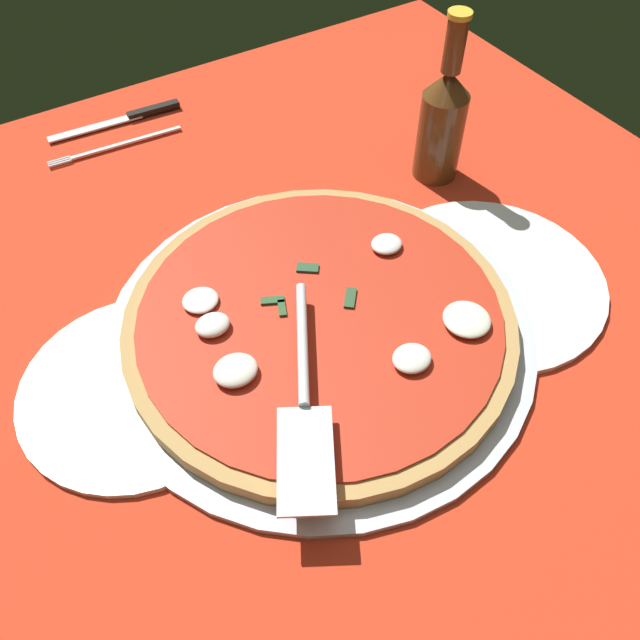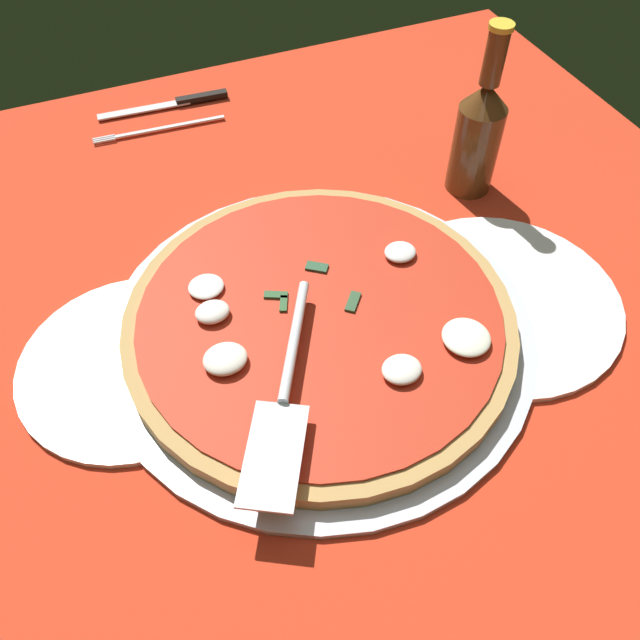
# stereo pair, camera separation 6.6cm
# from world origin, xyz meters

# --- Properties ---
(ground_plane) EXTENTS (1.11, 1.11, 0.01)m
(ground_plane) POSITION_xyz_m (0.00, 0.00, -0.00)
(ground_plane) COLOR red
(checker_pattern) EXTENTS (1.11, 1.11, 0.00)m
(checker_pattern) POSITION_xyz_m (-0.00, -0.00, 0.00)
(checker_pattern) COLOR white
(checker_pattern) RESTS_ON ground_plane
(pizza_pan) EXTENTS (0.44, 0.44, 0.01)m
(pizza_pan) POSITION_xyz_m (0.00, 0.00, 0.01)
(pizza_pan) COLOR silver
(pizza_pan) RESTS_ON ground_plane
(dinner_plate_left) EXTENTS (0.23, 0.23, 0.01)m
(dinner_plate_left) POSITION_xyz_m (-0.19, 0.03, 0.01)
(dinner_plate_left) COLOR white
(dinner_plate_left) RESTS_ON ground_plane
(dinner_plate_right) EXTENTS (0.26, 0.26, 0.01)m
(dinner_plate_right) POSITION_xyz_m (0.20, -0.04, 0.01)
(dinner_plate_right) COLOR white
(dinner_plate_right) RESTS_ON ground_plane
(pizza) EXTENTS (0.40, 0.40, 0.03)m
(pizza) POSITION_xyz_m (0.00, -0.00, 0.02)
(pizza) COLOR tan
(pizza) RESTS_ON pizza_pan
(pizza_server) EXTENTS (0.14, 0.22, 0.01)m
(pizza_server) POSITION_xyz_m (-0.07, -0.09, 0.05)
(pizza_server) COLOR silver
(pizza_server) RESTS_ON pizza
(place_setting_far) EXTENTS (0.21, 0.14, 0.01)m
(place_setting_far) POSITION_xyz_m (-0.05, 0.44, 0.00)
(place_setting_far) COLOR white
(place_setting_far) RESTS_ON ground_plane
(beer_bottle) EXTENTS (0.06, 0.06, 0.21)m
(beer_bottle) POSITION_xyz_m (0.27, 0.15, 0.08)
(beer_bottle) COLOR #583518
(beer_bottle) RESTS_ON ground_plane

